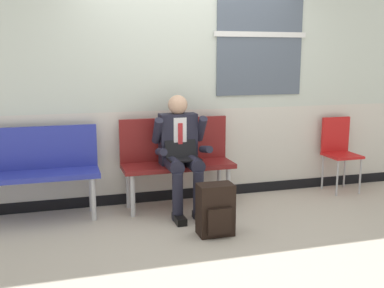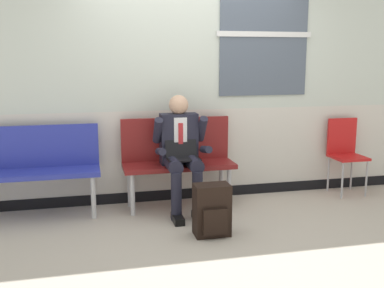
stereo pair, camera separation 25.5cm
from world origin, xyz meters
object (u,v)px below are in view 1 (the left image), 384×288
bench_empty (33,166)px  folding_chair (339,147)px  backpack (216,210)px  bench_with_person (176,156)px  person_seated (181,151)px

bench_empty → folding_chair: bench_empty is taller
backpack → folding_chair: 2.21m
bench_with_person → backpack: 1.01m
backpack → folding_chair: (1.96, 0.98, 0.31)m
bench_empty → person_seated: size_ratio=1.05×
bench_empty → backpack: 1.92m
bench_with_person → person_seated: person_seated is taller
bench_with_person → backpack: bench_with_person is taller
bench_with_person → folding_chair: size_ratio=1.34×
bench_empty → folding_chair: bearing=0.7°
backpack → person_seated: bearing=100.4°
bench_empty → folding_chair: (3.60, 0.04, -0.01)m
bench_with_person → backpack: (0.14, -0.95, -0.33)m
person_seated → backpack: 0.87m
bench_with_person → person_seated: (0.00, -0.21, 0.10)m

